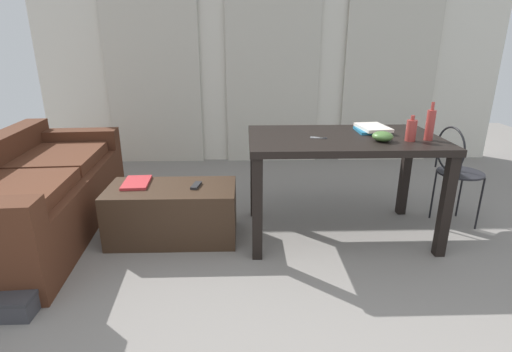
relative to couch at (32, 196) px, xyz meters
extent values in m
plane|color=gray|center=(2.04, -0.22, -0.31)|extent=(8.89, 8.89, 0.00)
cube|color=silver|center=(2.04, 2.03, 1.04)|extent=(5.63, 0.10, 2.70)
cube|color=beige|center=(0.60, 1.95, 0.84)|extent=(1.13, 0.03, 2.29)
cube|color=beige|center=(2.04, 1.95, 0.84)|extent=(1.13, 0.03, 2.29)
cube|color=beige|center=(3.48, 1.95, 0.84)|extent=(1.13, 0.03, 2.29)
cube|color=#4C2819|center=(0.03, 0.00, -0.09)|extent=(1.01, 2.10, 0.44)
cube|color=#4C2819|center=(-0.03, 0.92, 0.23)|extent=(0.89, 0.26, 0.19)
cube|color=#552D1C|center=(0.06, 0.42, 0.18)|extent=(0.69, 0.82, 0.10)
cube|color=#552D1C|center=(0.11, -0.41, 0.18)|extent=(0.69, 0.82, 0.10)
cube|color=#382619|center=(1.13, -0.14, -0.10)|extent=(0.97, 0.49, 0.42)
cube|color=black|center=(2.43, -0.10, 0.47)|extent=(1.41, 0.83, 0.05)
cube|color=black|center=(1.77, -0.47, 0.07)|extent=(0.07, 0.07, 0.75)
cube|color=black|center=(3.09, -0.47, 0.07)|extent=(0.07, 0.07, 0.75)
cube|color=black|center=(1.77, 0.26, 0.07)|extent=(0.07, 0.07, 0.75)
cube|color=black|center=(3.09, 0.26, 0.07)|extent=(0.07, 0.07, 0.75)
cylinder|color=black|center=(3.45, 0.04, 0.15)|extent=(0.36, 0.36, 0.02)
cylinder|color=black|center=(3.59, -0.07, -0.08)|extent=(0.02, 0.02, 0.44)
cylinder|color=black|center=(3.56, 0.18, -0.08)|extent=(0.02, 0.02, 0.44)
cylinder|color=black|center=(3.34, -0.10, -0.08)|extent=(0.02, 0.02, 0.44)
cylinder|color=black|center=(3.31, 0.15, -0.08)|extent=(0.02, 0.02, 0.44)
torus|color=black|center=(3.32, 0.02, 0.35)|extent=(0.06, 0.36, 0.36)
cylinder|color=black|center=(3.34, -0.13, 0.25)|extent=(0.02, 0.02, 0.20)
cylinder|color=black|center=(3.30, 0.18, 0.25)|extent=(0.02, 0.02, 0.20)
cylinder|color=#99332D|center=(2.86, -0.26, 0.57)|extent=(0.07, 0.07, 0.15)
cylinder|color=#99332D|center=(2.86, -0.26, 0.66)|extent=(0.03, 0.03, 0.03)
cylinder|color=#99332D|center=(3.00, -0.24, 0.60)|extent=(0.06, 0.06, 0.21)
cylinder|color=#99332D|center=(3.00, -0.24, 0.73)|extent=(0.02, 0.02, 0.06)
ellipsoid|color=#477033|center=(2.66, -0.26, 0.53)|extent=(0.15, 0.15, 0.07)
cube|color=#1E668C|center=(2.67, 0.04, 0.50)|extent=(0.21, 0.24, 0.02)
cube|color=silver|center=(2.69, 0.05, 0.52)|extent=(0.23, 0.32, 0.02)
cube|color=#9EA0A5|center=(2.21, -0.16, 0.49)|extent=(0.09, 0.03, 0.00)
torus|color=#262628|center=(2.27, -0.17, 0.49)|extent=(0.03, 0.03, 0.00)
cube|color=#9EA0A5|center=(2.22, -0.15, 0.49)|extent=(0.09, 0.05, 0.00)
torus|color=#262628|center=(2.27, -0.17, 0.49)|extent=(0.03, 0.03, 0.00)
cube|color=#232326|center=(1.32, -0.13, 0.12)|extent=(0.08, 0.15, 0.02)
cube|color=red|center=(0.85, -0.06, 0.12)|extent=(0.21, 0.31, 0.02)
cube|color=#38383D|center=(0.35, -1.04, -0.25)|extent=(0.29, 0.18, 0.11)
cube|color=#313135|center=(0.35, -1.04, -0.19)|extent=(0.30, 0.19, 0.02)
camera|label=1|loc=(1.69, -2.93, 1.17)|focal=27.52mm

